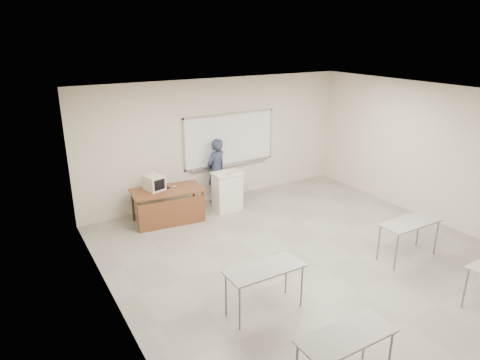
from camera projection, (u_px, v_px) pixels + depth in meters
floor at (323, 268)px, 7.71m from camera, size 7.00×8.00×0.01m
whiteboard at (230, 140)px, 10.59m from camera, size 2.48×0.10×1.31m
student_desks at (385, 269)px, 6.39m from camera, size 4.40×2.20×0.73m
instructor_desk at (169, 199)px, 9.33m from camera, size 1.54×0.77×0.75m
podium at (227, 191)px, 10.06m from camera, size 0.66×0.48×0.92m
crt_monitor at (154, 183)px, 9.29m from camera, size 0.36×0.41×0.34m
laptop at (160, 186)px, 9.42m from camera, size 0.32×0.30×0.24m
mouse at (175, 186)px, 9.49m from camera, size 0.10×0.08×0.04m
keyboard at (235, 173)px, 9.88m from camera, size 0.49×0.25×0.03m
presenter at (216, 171)px, 10.45m from camera, size 0.68×0.56×1.60m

